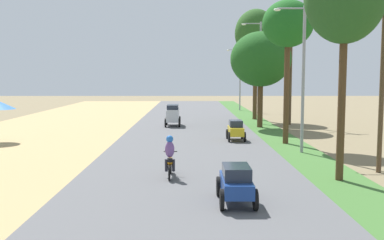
% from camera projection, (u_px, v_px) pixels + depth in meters
% --- Properties ---
extents(median_tree_third, '(2.93, 2.93, 8.32)m').
position_uv_depth(median_tree_third, '(288.00, 25.00, 25.76)').
color(median_tree_third, '#4C351E').
rests_on(median_tree_third, median_strip).
extents(median_tree_fourth, '(4.65, 4.65, 7.35)m').
position_uv_depth(median_tree_fourth, '(261.00, 59.00, 34.31)').
color(median_tree_fourth, '#4C351E').
rests_on(median_tree_fourth, median_strip).
extents(median_tree_fifth, '(3.78, 3.78, 9.96)m').
position_uv_depth(median_tree_fifth, '(256.00, 34.00, 40.44)').
color(median_tree_fifth, '#4C351E').
rests_on(median_tree_fifth, median_strip).
extents(streetlamp_mid, '(3.16, 0.20, 7.51)m').
position_uv_depth(streetlamp_mid, '(303.00, 68.00, 22.90)').
color(streetlamp_mid, gray).
rests_on(streetlamp_mid, median_strip).
extents(streetlamp_far, '(3.16, 0.20, 8.36)m').
position_uv_depth(streetlamp_far, '(260.00, 66.00, 36.88)').
color(streetlamp_far, gray).
rests_on(streetlamp_far, median_strip).
extents(streetlamp_farthest, '(3.16, 0.20, 7.09)m').
position_uv_depth(streetlamp_farthest, '(240.00, 74.00, 51.52)').
color(streetlamp_farthest, gray).
rests_on(streetlamp_farthest, median_strip).
extents(utility_pole_near, '(1.80, 0.20, 8.76)m').
position_uv_depth(utility_pole_near, '(383.00, 62.00, 18.30)').
color(utility_pole_near, brown).
rests_on(utility_pole_near, ground).
extents(utility_pole_far, '(1.80, 0.20, 9.50)m').
position_uv_depth(utility_pole_far, '(291.00, 65.00, 36.60)').
color(utility_pole_far, brown).
rests_on(utility_pole_far, ground).
extents(car_sedan_blue, '(1.10, 2.26, 1.19)m').
position_uv_depth(car_sedan_blue, '(236.00, 182.00, 13.91)').
color(car_sedan_blue, navy).
rests_on(car_sedan_blue, road_strip).
extents(car_hatchback_yellow, '(1.04, 2.00, 1.23)m').
position_uv_depth(car_hatchback_yellow, '(236.00, 129.00, 27.52)').
color(car_hatchback_yellow, gold).
rests_on(car_hatchback_yellow, road_strip).
extents(car_van_silver, '(1.19, 2.41, 1.67)m').
position_uv_depth(car_van_silver, '(173.00, 114.00, 35.46)').
color(car_van_silver, '#B7BCC1').
rests_on(car_van_silver, road_strip).
extents(motorbike_ahead_second, '(0.54, 1.80, 1.66)m').
position_uv_depth(motorbike_ahead_second, '(170.00, 158.00, 17.44)').
color(motorbike_ahead_second, black).
rests_on(motorbike_ahead_second, road_strip).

